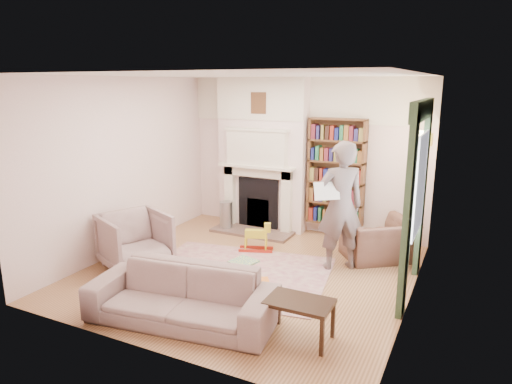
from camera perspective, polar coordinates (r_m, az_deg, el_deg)
The scene contains 25 objects.
floor at distance 6.79m, azimuth -0.94°, elevation -9.93°, with size 4.50×4.50×0.00m, color brown.
ceiling at distance 6.23m, azimuth -1.05°, elevation 14.42°, with size 4.50×4.50×0.00m, color white.
wall_back at distance 8.40m, azimuth 6.04°, elevation 4.51°, with size 4.50×4.50×0.00m, color white.
wall_front at distance 4.54m, azimuth -14.06°, elevation -3.51°, with size 4.50×4.50×0.00m, color white.
wall_left at distance 7.64m, azimuth -16.21°, elevation 3.16°, with size 4.50×4.50×0.00m, color white.
wall_right at distance 5.73m, azimuth 19.48°, elevation -0.39°, with size 4.50×4.50×0.00m, color white.
fireplace at distance 8.50m, azimuth 0.81°, elevation 4.60°, with size 1.70×0.58×2.80m.
bookcase at distance 8.12m, azimuth 9.99°, elevation 2.46°, with size 1.00×0.24×1.85m, color brown.
window at distance 6.11m, azimuth 19.84°, elevation 0.88°, with size 0.02×0.90×1.30m, color silver.
curtain_left at distance 5.49m, azimuth 18.41°, elevation -3.04°, with size 0.07×0.32×2.40m, color #2D462D.
curtain_right at distance 6.84m, azimuth 20.08°, elevation 0.01°, with size 0.07×0.32×2.40m, color #2D462D.
pelmet at distance 5.99m, azimuth 20.12°, elevation 9.64°, with size 0.09×1.70×0.24m, color #2D462D.
wall_sconce at distance 7.14m, azimuth 19.54°, elevation 6.29°, with size 0.20×0.24×0.24m, color gold, non-canonical shape.
rug at distance 6.74m, azimuth -2.41°, elevation -10.09°, with size 2.59×1.99×0.01m, color beige.
armchair_reading at distance 7.37m, azimuth 14.95°, elevation -5.77°, with size 1.00×0.87×0.65m, color #4E2E29.
armchair_left at distance 7.04m, azimuth -14.88°, elevation -5.90°, with size 0.89×0.92×0.83m, color #A89D8A.
sofa at distance 5.44m, azimuth -9.28°, elevation -12.68°, with size 2.17×0.85×0.63m, color gray.
man_reading at distance 6.72m, azimuth 10.50°, elevation -1.76°, with size 0.70×0.46×1.91m, color #5F4F4C.
newspaper at distance 6.52m, azimuth 8.84°, elevation 0.12°, with size 0.37×0.02×0.26m, color silver.
coffee_table at distance 5.09m, azimuth 5.39°, elevation -15.62°, with size 0.70×0.45×0.45m, color #2F2010, non-canonical shape.
paraffin_heater at distance 8.57m, azimuth -3.76°, elevation -2.98°, with size 0.24×0.24×0.55m, color #939499.
rocking_horse at distance 7.49m, azimuth -0.00°, elevation -5.65°, with size 0.56×0.22×0.49m, color gold, non-canonical shape.
board_game at distance 7.08m, azimuth -1.56°, elevation -8.70°, with size 0.36×0.36×0.03m, color #E1ED53.
game_box_lid at distance 6.81m, azimuth -5.21°, elevation -9.57°, with size 0.29×0.19×0.05m, color #A11217.
comic_annuals at distance 6.40m, azimuth 0.41°, elevation -11.23°, with size 0.35×0.44×0.02m.
Camera 1 is at (2.85, -5.55, 2.69)m, focal length 32.00 mm.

